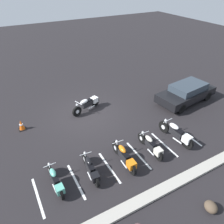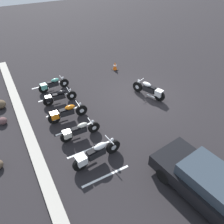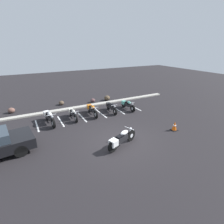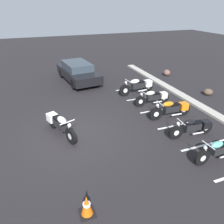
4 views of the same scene
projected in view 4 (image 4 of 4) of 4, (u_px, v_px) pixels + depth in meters
The scene contains 17 objects.
ground at pixel (74, 135), 9.04m from camera, with size 60.00×60.00×0.00m, color black.
motorcycle_white_featured at pixel (59, 124), 8.89m from camera, with size 2.15×0.99×0.88m.
parked_bike_0 at pixel (139, 86), 12.93m from camera, with size 0.68×2.31×0.91m.
parked_bike_1 at pixel (154, 97), 11.53m from camera, with size 0.56×2.00×0.79m.
parked_bike_2 at pixel (172, 109), 10.21m from camera, with size 0.60×2.14×0.84m.
parked_bike_3 at pixel (194, 127), 8.79m from camera, with size 0.56×1.98×0.78m.
parked_bike_4 at pixel (221, 149), 7.46m from camera, with size 0.55×1.96×0.77m.
car_black at pixel (78, 72), 14.85m from camera, with size 4.48×2.30×1.29m.
concrete_curb at pixel (204, 109), 11.11m from camera, with size 18.00×0.50×0.12m, color #A8A399.
landscape_rock_0 at pixel (208, 92), 12.81m from camera, with size 0.54×0.47×0.38m, color #4E3F30.
landscape_rock_1 at pixel (167, 73), 16.20m from camera, with size 0.49×0.54×0.44m, color brown.
traffic_cone at pixel (87, 206), 5.53m from camera, with size 0.40×0.40×0.62m.
stall_line_0 at pixel (131, 88), 13.87m from camera, with size 0.10×2.10×0.00m, color white.
stall_line_1 at pixel (143, 98), 12.49m from camera, with size 0.10×2.10×0.00m, color white.
stall_line_2 at pixel (159, 110), 11.12m from camera, with size 0.10×2.10×0.00m, color white.
stall_line_3 at pixel (178, 125), 9.74m from camera, with size 0.10×2.10×0.00m, color white.
stall_line_4 at pixel (204, 145), 8.37m from camera, with size 0.10×2.10×0.00m, color white.
Camera 4 is at (7.71, -1.20, 4.91)m, focal length 35.00 mm.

